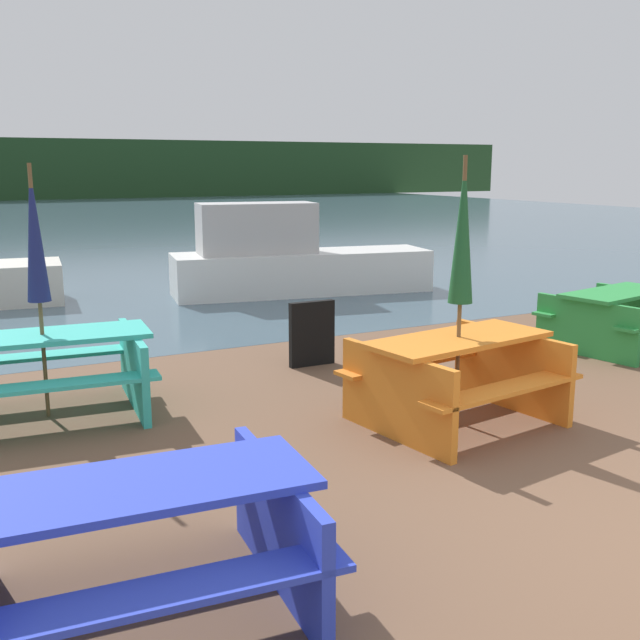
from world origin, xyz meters
The scene contains 10 objects.
water centered at (0.00, 31.24, 0.00)m, with size 60.00×50.00×0.00m.
far_treeline centered at (0.00, 51.24, 2.00)m, with size 80.00×1.60×4.00m.
picnic_table_blue centered at (-3.35, 1.05, 0.45)m, with size 1.84×1.51×0.73m.
picnic_table_orange centered at (-0.12, 2.70, 0.47)m, with size 1.90×1.61×0.79m.
picnic_table_green centered at (3.39, 4.04, 0.44)m, with size 1.83×1.66×0.73m.
picnic_table_teal centered at (-3.36, 4.55, 0.47)m, with size 1.97×1.53×0.77m.
umbrella_darkgreen centered at (-0.12, 2.70, 1.70)m, with size 0.21×0.21×2.35m.
umbrella_navy centered at (-3.36, 4.55, 1.65)m, with size 0.20×0.20×2.29m.
boat centered at (1.47, 9.63, 0.59)m, with size 4.75×1.95×1.63m.
signboard centered at (-0.39, 5.04, 0.38)m, with size 0.55×0.08×0.75m.
Camera 1 is at (-4.13, -2.44, 2.27)m, focal length 42.00 mm.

